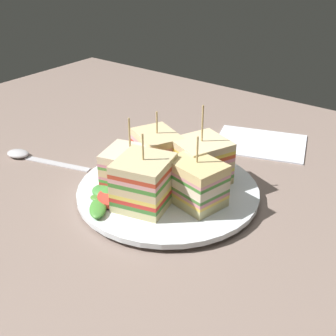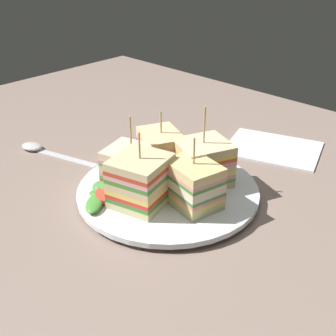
% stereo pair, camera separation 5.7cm
% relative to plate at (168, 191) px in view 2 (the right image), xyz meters
% --- Properties ---
extents(ground_plane, '(1.21, 0.90, 0.02)m').
position_rel_plate_xyz_m(ground_plane, '(0.00, 0.00, -0.02)').
color(ground_plane, gray).
extents(plate, '(0.24, 0.24, 0.01)m').
position_rel_plate_xyz_m(plate, '(0.00, 0.00, 0.00)').
color(plate, white).
rests_on(plate, ground_plane).
extents(sandwich_wedge_0, '(0.08, 0.07, 0.10)m').
position_rel_plate_xyz_m(sandwich_wedge_0, '(-0.04, -0.02, 0.03)').
color(sandwich_wedge_0, beige).
rests_on(sandwich_wedge_0, plate).
extents(sandwich_wedge_1, '(0.08, 0.08, 0.10)m').
position_rel_plate_xyz_m(sandwich_wedge_1, '(0.00, -0.05, 0.04)').
color(sandwich_wedge_1, beige).
rests_on(sandwich_wedge_1, plate).
extents(sandwich_wedge_2, '(0.08, 0.06, 0.09)m').
position_rel_plate_xyz_m(sandwich_wedge_2, '(0.05, -0.01, 0.03)').
color(sandwich_wedge_2, beige).
rests_on(sandwich_wedge_2, plate).
extents(sandwich_wedge_3, '(0.08, 0.09, 0.11)m').
position_rel_plate_xyz_m(sandwich_wedge_3, '(0.02, 0.04, 0.03)').
color(sandwich_wedge_3, '#DDC382').
rests_on(sandwich_wedge_3, plate).
extents(sandwich_wedge_4, '(0.08, 0.07, 0.09)m').
position_rel_plate_xyz_m(sandwich_wedge_4, '(-0.04, 0.03, 0.03)').
color(sandwich_wedge_4, beige).
rests_on(sandwich_wedge_4, plate).
extents(chip_pile, '(0.08, 0.08, 0.02)m').
position_rel_plate_xyz_m(chip_pile, '(0.01, -0.01, 0.02)').
color(chip_pile, '#EBC774').
rests_on(chip_pile, plate).
extents(salad_garnish, '(0.06, 0.07, 0.01)m').
position_rel_plate_xyz_m(salad_garnish, '(-0.04, -0.07, 0.01)').
color(salad_garnish, '#438B3D').
rests_on(salad_garnish, plate).
extents(spoon, '(0.15, 0.06, 0.01)m').
position_rel_plate_xyz_m(spoon, '(-0.24, -0.04, -0.00)').
color(spoon, silver).
rests_on(spoon, ground_plane).
extents(napkin, '(0.17, 0.15, 0.01)m').
position_rel_plate_xyz_m(napkin, '(0.02, 0.22, -0.01)').
color(napkin, white).
rests_on(napkin, ground_plane).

